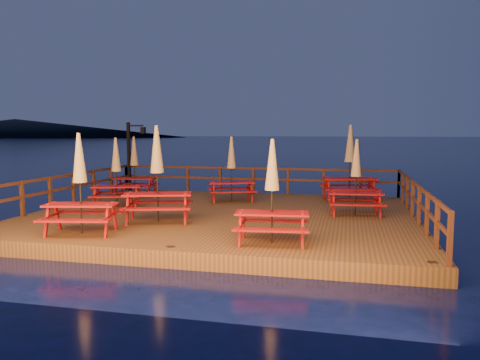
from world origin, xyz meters
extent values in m
plane|color=black|center=(0.00, 0.00, 0.00)|extent=(500.00, 500.00, 0.00)
cube|color=#483117|center=(0.00, 0.00, 0.20)|extent=(12.00, 10.00, 0.40)
cylinder|color=#381E12|center=(-5.60, 4.60, -0.30)|extent=(0.24, 0.24, 1.40)
cylinder|color=#381E12|center=(0.00, -4.60, -0.30)|extent=(0.24, 0.24, 1.40)
cylinder|color=#381E12|center=(0.00, 4.60, -0.30)|extent=(0.24, 0.24, 1.40)
cylinder|color=#381E12|center=(5.60, -4.60, -0.30)|extent=(0.24, 0.24, 1.40)
cylinder|color=#381E12|center=(5.60, 4.60, -0.30)|extent=(0.24, 0.24, 1.40)
cube|color=#381E12|center=(0.00, 4.85, 1.45)|extent=(11.70, 0.06, 0.09)
cube|color=#381E12|center=(0.00, 4.85, 1.01)|extent=(11.70, 0.06, 0.09)
cube|color=#381E12|center=(-4.68, 4.85, 0.95)|extent=(0.10, 0.10, 1.10)
cube|color=#381E12|center=(0.00, 4.85, 0.95)|extent=(0.10, 0.10, 1.10)
cube|color=#381E12|center=(4.68, 4.85, 0.95)|extent=(0.10, 0.10, 1.10)
cube|color=#381E12|center=(-5.85, 0.00, 1.45)|extent=(0.06, 9.70, 0.09)
cube|color=#381E12|center=(-5.85, 0.00, 1.01)|extent=(0.06, 9.70, 0.09)
cube|color=#381E12|center=(-5.85, 0.00, 0.95)|extent=(0.10, 0.10, 1.10)
cube|color=#381E12|center=(-5.85, 3.88, 0.95)|extent=(0.10, 0.10, 1.10)
cube|color=#381E12|center=(5.85, 0.00, 1.45)|extent=(0.06, 9.70, 0.09)
cube|color=#381E12|center=(5.85, 0.00, 1.01)|extent=(0.06, 9.70, 0.09)
cube|color=#381E12|center=(5.85, -3.88, 0.95)|extent=(0.10, 0.10, 1.10)
cube|color=#381E12|center=(5.85, 0.00, 0.95)|extent=(0.10, 0.10, 1.10)
cube|color=#381E12|center=(5.85, 3.88, 0.95)|extent=(0.10, 0.10, 1.10)
cube|color=black|center=(-5.55, 4.55, 1.90)|extent=(0.12, 0.12, 3.00)
cube|color=black|center=(-5.20, 4.55, 3.25)|extent=(0.70, 0.06, 0.06)
cube|color=black|center=(-4.85, 4.55, 3.05)|extent=(0.18, 0.18, 0.28)
sphere|color=#FFBC66|center=(-4.85, 4.55, 3.05)|extent=(0.14, 0.14, 0.14)
ellipsoid|color=black|center=(-160.00, 190.00, 4.50)|extent=(180.00, 84.00, 9.00)
cube|color=maroon|center=(-0.34, 2.41, 1.10)|extent=(1.81, 1.24, 0.05)
cube|color=maroon|center=(-0.55, 2.94, 0.82)|extent=(1.67, 0.87, 0.05)
cube|color=maroon|center=(-0.13, 1.89, 0.82)|extent=(1.67, 0.87, 0.05)
cube|color=maroon|center=(-1.11, 2.44, 0.75)|extent=(0.09, 0.11, 0.70)
cube|color=maroon|center=(-0.88, 1.86, 0.75)|extent=(0.09, 0.11, 0.70)
cube|color=maroon|center=(0.20, 2.96, 0.75)|extent=(0.09, 0.11, 0.70)
cube|color=maroon|center=(0.43, 2.38, 0.75)|extent=(0.09, 0.11, 0.70)
cylinder|color=black|center=(-0.34, 2.41, 1.57)|extent=(0.04, 0.04, 2.35)
cone|color=#9D8F61|center=(-0.34, 2.41, 2.23)|extent=(0.34, 0.34, 1.17)
sphere|color=black|center=(-0.34, 2.41, 2.78)|extent=(0.07, 0.07, 0.07)
cube|color=maroon|center=(3.95, 3.60, 1.23)|extent=(2.11, 1.17, 0.06)
cube|color=maroon|center=(3.81, 4.25, 0.90)|extent=(2.02, 0.72, 0.06)
cube|color=maroon|center=(4.09, 2.94, 0.90)|extent=(2.02, 0.72, 0.06)
cube|color=maroon|center=(3.06, 3.78, 0.82)|extent=(0.09, 0.12, 0.83)
cube|color=maroon|center=(3.21, 3.06, 0.82)|extent=(0.09, 0.12, 0.83)
cube|color=maroon|center=(4.68, 4.13, 0.82)|extent=(0.09, 0.12, 0.83)
cube|color=maroon|center=(4.84, 3.41, 0.82)|extent=(0.09, 0.12, 0.83)
cylinder|color=black|center=(3.95, 3.60, 1.79)|extent=(0.05, 0.05, 2.77)
cone|color=#9D8F61|center=(3.95, 3.60, 2.56)|extent=(0.40, 0.40, 1.39)
sphere|color=black|center=(3.95, 3.60, 3.21)|extent=(0.08, 0.08, 0.08)
cube|color=maroon|center=(-3.94, 0.35, 1.10)|extent=(1.79, 1.12, 0.05)
cube|color=maroon|center=(-4.11, 0.88, 0.82)|extent=(1.67, 0.75, 0.05)
cube|color=maroon|center=(-3.78, -0.18, 0.82)|extent=(1.67, 0.75, 0.05)
cube|color=maroon|center=(-4.70, 0.44, 0.75)|extent=(0.08, 0.11, 0.70)
cube|color=maroon|center=(-4.52, -0.15, 0.75)|extent=(0.08, 0.11, 0.70)
cube|color=maroon|center=(-3.37, 0.85, 0.75)|extent=(0.08, 0.11, 0.70)
cube|color=maroon|center=(-3.19, 0.27, 0.75)|extent=(0.08, 0.11, 0.70)
cylinder|color=black|center=(-3.94, 0.35, 1.56)|extent=(0.04, 0.04, 2.32)
cone|color=#9D8F61|center=(-3.94, 0.35, 2.21)|extent=(0.33, 0.33, 1.16)
sphere|color=black|center=(-3.94, 0.35, 2.75)|extent=(0.07, 0.07, 0.07)
cube|color=maroon|center=(2.19, -3.74, 1.11)|extent=(1.77, 0.84, 0.05)
cube|color=maroon|center=(2.13, -3.18, 0.83)|extent=(1.72, 0.44, 0.05)
cube|color=maroon|center=(2.25, -4.31, 0.83)|extent=(1.72, 0.44, 0.05)
cube|color=maroon|center=(1.45, -3.51, 0.76)|extent=(0.07, 0.10, 0.71)
cube|color=maroon|center=(1.51, -4.13, 0.76)|extent=(0.07, 0.10, 0.71)
cube|color=maroon|center=(2.86, -3.36, 0.76)|extent=(0.07, 0.10, 0.71)
cube|color=maroon|center=(2.93, -3.98, 0.76)|extent=(0.07, 0.10, 0.71)
cylinder|color=black|center=(2.19, -3.74, 1.58)|extent=(0.04, 0.04, 2.37)
cone|color=#9D8F61|center=(2.19, -3.74, 2.25)|extent=(0.34, 0.34, 1.18)
sphere|color=black|center=(2.19, -3.74, 2.80)|extent=(0.07, 0.07, 0.07)
cube|color=maroon|center=(-4.58, 3.06, 1.10)|extent=(1.74, 0.85, 0.05)
cube|color=maroon|center=(-4.64, 3.61, 0.82)|extent=(1.69, 0.46, 0.05)
cube|color=maroon|center=(-4.51, 2.50, 0.82)|extent=(1.69, 0.46, 0.05)
cube|color=maroon|center=(-5.31, 3.28, 0.75)|extent=(0.07, 0.10, 0.70)
cube|color=maroon|center=(-5.23, 2.67, 0.75)|extent=(0.07, 0.10, 0.70)
cube|color=maroon|center=(-3.92, 3.45, 0.75)|extent=(0.07, 0.10, 0.70)
cube|color=maroon|center=(-3.85, 2.84, 0.75)|extent=(0.07, 0.10, 0.70)
cylinder|color=black|center=(-4.58, 3.06, 1.56)|extent=(0.04, 0.04, 2.32)
cone|color=#9D8F61|center=(-4.58, 3.06, 2.21)|extent=(0.33, 0.33, 1.16)
sphere|color=black|center=(-4.58, 3.06, 2.75)|extent=(0.07, 0.07, 0.07)
cube|color=maroon|center=(-1.45, -1.93, 1.21)|extent=(2.08, 1.28, 0.05)
cube|color=maroon|center=(-1.63, -1.31, 0.89)|extent=(1.95, 0.85, 0.05)
cube|color=maroon|center=(-1.26, -2.55, 0.89)|extent=(1.95, 0.85, 0.05)
cube|color=maroon|center=(-2.32, -1.82, 0.80)|extent=(0.09, 0.12, 0.81)
cube|color=maroon|center=(-2.12, -2.50, 0.80)|extent=(0.09, 0.12, 0.81)
cube|color=maroon|center=(-0.77, -1.35, 0.80)|extent=(0.09, 0.12, 0.81)
cube|color=maroon|center=(-0.57, -2.04, 0.80)|extent=(0.09, 0.12, 0.81)
cylinder|color=black|center=(-1.45, -1.93, 1.75)|extent=(0.05, 0.05, 2.70)
cone|color=#9D8F61|center=(-1.45, -1.93, 2.50)|extent=(0.39, 0.39, 1.35)
sphere|color=black|center=(-1.45, -1.93, 3.13)|extent=(0.08, 0.08, 0.08)
cube|color=maroon|center=(-2.72, -3.85, 1.15)|extent=(1.91, 1.07, 0.05)
cube|color=maroon|center=(-2.85, -3.26, 0.85)|extent=(1.82, 0.66, 0.05)
cube|color=maroon|center=(-2.59, -4.44, 0.85)|extent=(1.82, 0.66, 0.05)
cube|color=maroon|center=(-3.52, -3.69, 0.77)|extent=(0.08, 0.11, 0.75)
cube|color=maroon|center=(-3.38, -4.33, 0.77)|extent=(0.08, 0.11, 0.75)
cube|color=maroon|center=(-2.06, -3.37, 0.77)|extent=(0.08, 0.11, 0.75)
cube|color=maroon|center=(-1.92, -4.01, 0.77)|extent=(0.08, 0.11, 0.75)
cylinder|color=black|center=(-2.72, -3.85, 1.65)|extent=(0.04, 0.04, 2.50)
cone|color=#9D8F61|center=(-2.72, -3.85, 2.35)|extent=(0.36, 0.36, 1.25)
sphere|color=black|center=(-2.72, -3.85, 2.93)|extent=(0.07, 0.07, 0.07)
cube|color=maroon|center=(4.14, 0.47, 1.09)|extent=(1.72, 0.82, 0.05)
cube|color=maroon|center=(4.08, 1.02, 0.81)|extent=(1.68, 0.44, 0.05)
cube|color=maroon|center=(4.20, -0.08, 0.81)|extent=(1.68, 0.44, 0.05)
cube|color=maroon|center=(3.42, 0.69, 0.75)|extent=(0.07, 0.10, 0.69)
cube|color=maroon|center=(3.49, 0.09, 0.75)|extent=(0.07, 0.10, 0.69)
cube|color=maroon|center=(4.79, 0.84, 0.75)|extent=(0.07, 0.10, 0.69)
cube|color=maroon|center=(4.86, 0.24, 0.75)|extent=(0.07, 0.10, 0.69)
cylinder|color=black|center=(4.14, 0.47, 1.55)|extent=(0.04, 0.04, 2.30)
cone|color=#9D8F61|center=(4.14, 0.47, 2.20)|extent=(0.33, 0.33, 1.15)
sphere|color=black|center=(4.14, 0.47, 2.73)|extent=(0.06, 0.06, 0.06)
camera|label=1|loc=(3.91, -14.40, 3.02)|focal=35.00mm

